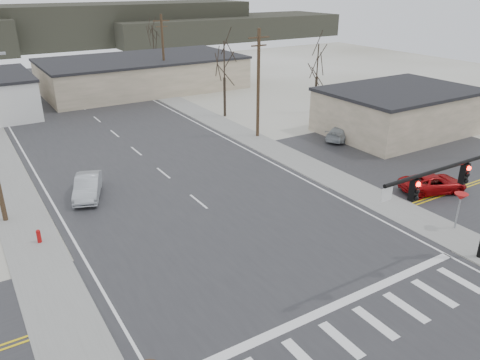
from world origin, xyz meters
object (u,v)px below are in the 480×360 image
object	(u,v)px
car_parked_dark_b	(391,125)
fire_hydrant	(39,236)
traffic_signal_mast	(474,187)
car_parked_dark_a	(384,136)
sedan_crossing	(88,187)
car_far_a	(104,78)
car_far_b	(7,75)
car_parked_red	(433,183)
car_parked_silver	(341,133)

from	to	relation	value
car_parked_dark_b	fire_hydrant	bearing A→B (deg)	96.14
traffic_signal_mast	car_parked_dark_a	distance (m)	21.11
sedan_crossing	car_far_a	xyz separation A→B (m)	(12.53, 37.86, 0.07)
traffic_signal_mast	car_far_b	distance (m)	68.77
car_parked_dark_a	car_parked_red	bearing A→B (deg)	136.09
car_far_b	car_parked_silver	bearing A→B (deg)	-82.18
traffic_signal_mast	fire_hydrant	world-z (taller)	traffic_signal_mast
car_parked_dark_a	car_parked_silver	bearing A→B (deg)	32.37
fire_hydrant	sedan_crossing	bearing A→B (deg)	49.32
car_far_a	car_parked_red	world-z (taller)	car_far_a
car_far_b	car_parked_dark_a	size ratio (longest dim) A/B	1.02
car_far_b	car_parked_dark_b	distance (m)	56.76
sedan_crossing	car_parked_dark_a	world-z (taller)	sedan_crossing
traffic_signal_mast	car_far_a	world-z (taller)	traffic_signal_mast
fire_hydrant	car_parked_red	world-z (taller)	car_parked_red
car_far_a	car_parked_silver	world-z (taller)	car_far_a
car_far_b	car_parked_red	xyz separation A→B (m)	(19.96, -60.50, 0.03)
fire_hydrant	car_parked_silver	distance (m)	28.28
car_far_a	car_parked_dark_b	xyz separation A→B (m)	(16.81, -38.58, -0.01)
car_parked_red	car_parked_dark_b	world-z (taller)	car_parked_dark_b
car_parked_dark_a	car_parked_silver	distance (m)	3.89
traffic_signal_mast	car_parked_dark_b	distance (m)	24.14
sedan_crossing	car_far_a	distance (m)	39.88
car_far_a	fire_hydrant	bearing A→B (deg)	87.47
car_parked_red	car_parked_silver	world-z (taller)	car_parked_red
car_parked_red	car_parked_dark_b	xyz separation A→B (m)	(8.40, 11.34, 0.16)
fire_hydrant	car_parked_red	xyz separation A→B (m)	(25.03, -7.29, 0.24)
car_parked_silver	car_parked_red	bearing A→B (deg)	141.29
car_far_a	traffic_signal_mast	bearing A→B (deg)	110.25
car_parked_red	car_far_a	bearing A→B (deg)	28.41
traffic_signal_mast	car_parked_dark_a	world-z (taller)	traffic_signal_mast
traffic_signal_mast	car_far_a	bearing A→B (deg)	91.48
traffic_signal_mast	car_parked_red	world-z (taller)	traffic_signal_mast
traffic_signal_mast	car_parked_dark_b	xyz separation A→B (m)	(15.34, 18.24, -3.83)
car_parked_red	car_parked_dark_b	distance (m)	14.11
car_parked_red	car_parked_dark_b	size ratio (longest dim) A/B	0.95
car_far_b	sedan_crossing	bearing A→B (deg)	-108.61
car_far_b	car_far_a	bearing A→B (deg)	-59.95
fire_hydrant	car_parked_silver	world-z (taller)	car_parked_silver
fire_hydrant	traffic_signal_mast	bearing A→B (deg)	-38.13
car_far_a	car_parked_red	bearing A→B (deg)	118.34
sedan_crossing	car_parked_red	size ratio (longest dim) A/B	0.96
fire_hydrant	car_far_a	bearing A→B (deg)	68.69
car_parked_red	traffic_signal_mast	bearing A→B (deg)	153.71
car_far_b	car_parked_red	size ratio (longest dim) A/B	0.77
car_far_a	car_parked_silver	size ratio (longest dim) A/B	1.26
car_far_a	car_parked_dark_a	distance (m)	42.69
car_far_a	sedan_crossing	bearing A→B (deg)	90.46
car_parked_red	car_parked_silver	size ratio (longest dim) A/B	1.06
sedan_crossing	car_far_b	xyz separation A→B (m)	(0.98, 48.44, -0.13)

